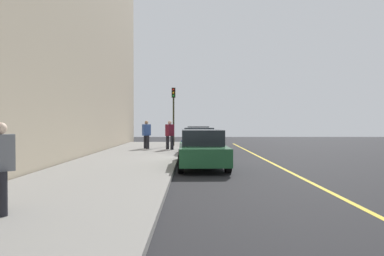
% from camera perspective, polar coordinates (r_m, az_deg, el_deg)
% --- Properties ---
extents(ground_plane, '(56.00, 56.00, 0.00)m').
position_cam_1_polar(ground_plane, '(15.65, 1.30, -5.71)').
color(ground_plane, black).
extents(sidewalk, '(28.00, 4.60, 0.15)m').
position_cam_1_polar(sidewalk, '(15.91, -10.72, -5.34)').
color(sidewalk, gray).
rests_on(sidewalk, ground).
extents(lane_stripe_centre, '(28.00, 0.14, 0.01)m').
position_cam_1_polar(lane_stripe_centre, '(16.05, 12.85, -5.55)').
color(lane_stripe_centre, gold).
rests_on(lane_stripe_centre, ground).
extents(snow_bank_curb, '(4.71, 0.56, 0.22)m').
position_cam_1_polar(snow_bank_curb, '(20.14, -1.01, -3.92)').
color(snow_bank_curb, white).
rests_on(snow_bank_curb, ground).
extents(parked_car_maroon, '(4.77, 1.93, 1.51)m').
position_cam_1_polar(parked_car_maroon, '(26.60, 1.03, -1.35)').
color(parked_car_maroon, black).
rests_on(parked_car_maroon, ground).
extents(parked_car_navy, '(4.23, 1.99, 1.51)m').
position_cam_1_polar(parked_car_navy, '(19.46, 1.22, -2.18)').
color(parked_car_navy, black).
rests_on(parked_car_navy, ground).
extents(parked_car_green, '(4.59, 1.99, 1.51)m').
position_cam_1_polar(parked_car_green, '(13.80, 1.67, -3.43)').
color(parked_car_green, black).
rests_on(parked_car_green, ground).
extents(pedestrian_burgundy_coat, '(0.56, 0.55, 1.78)m').
position_cam_1_polar(pedestrian_burgundy_coat, '(21.21, -3.69, -1.01)').
color(pedestrian_burgundy_coat, black).
rests_on(pedestrian_burgundy_coat, sidewalk).
extents(pedestrian_blue_coat, '(0.53, 0.57, 1.77)m').
position_cam_1_polar(pedestrian_blue_coat, '(22.11, -7.52, -0.94)').
color(pedestrian_blue_coat, black).
rests_on(pedestrian_blue_coat, sidewalk).
extents(pedestrian_grey_coat, '(0.49, 0.53, 1.65)m').
position_cam_1_polar(pedestrian_grey_coat, '(7.14, -28.99, -5.38)').
color(pedestrian_grey_coat, black).
rests_on(pedestrian_grey_coat, sidewalk).
extents(traffic_light_pole, '(0.35, 0.26, 4.14)m').
position_cam_1_polar(traffic_light_pole, '(24.80, -3.07, 3.59)').
color(traffic_light_pole, '#2D2D19').
rests_on(traffic_light_pole, sidewalk).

